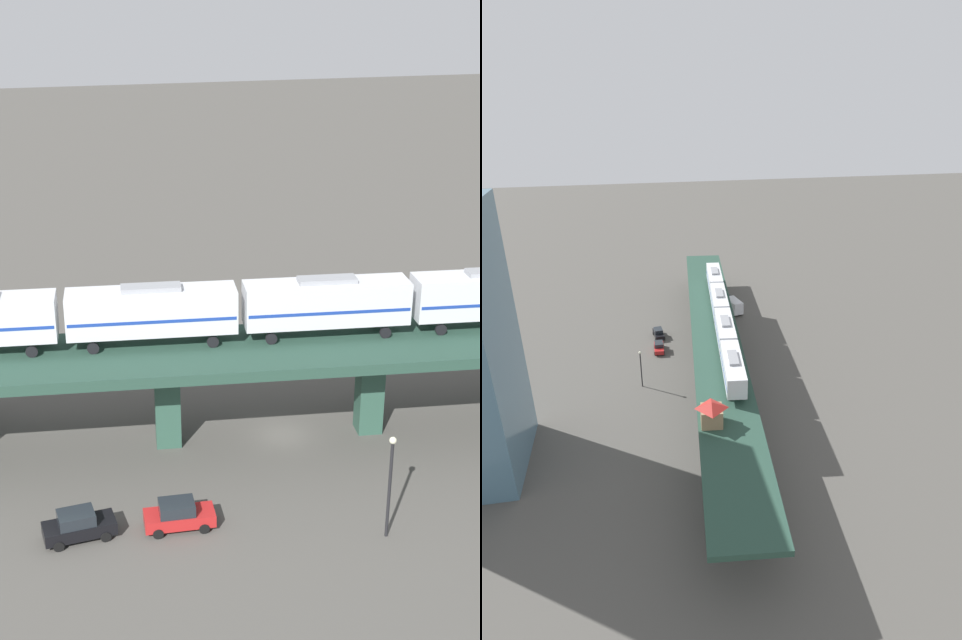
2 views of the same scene
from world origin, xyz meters
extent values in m
plane|color=#4C4944|center=(0.00, 0.00, 0.00)|extent=(400.00, 400.00, 0.00)
cube|color=#244135|center=(0.00, 0.00, 6.98)|extent=(17.43, 92.38, 0.80)
cube|color=#2D5142|center=(-3.80, -38.31, 3.29)|extent=(1.97, 1.97, 6.58)
cube|color=#2D5142|center=(-2.32, -23.39, 3.29)|extent=(1.97, 1.97, 6.58)
cube|color=#2D5142|center=(-0.84, -8.46, 3.29)|extent=(1.97, 1.97, 6.58)
cube|color=#2D5142|center=(0.64, 6.47, 3.29)|extent=(1.97, 1.97, 6.58)
cube|color=#2D5142|center=(2.12, 21.40, 3.29)|extent=(1.97, 1.97, 6.58)
cube|color=#2D5142|center=(3.60, 36.32, 3.29)|extent=(1.97, 1.97, 6.58)
cube|color=silver|center=(-3.55, -21.68, 9.92)|extent=(3.97, 12.22, 3.10)
cube|color=navy|center=(-3.55, -21.68, 9.62)|extent=(3.99, 11.98, 0.24)
cube|color=gray|center=(-3.55, -21.68, 11.65)|extent=(1.81, 4.32, 0.36)
cylinder|color=black|center=(-5.15, -25.74, 7.80)|extent=(0.30, 0.86, 0.84)
cylinder|color=black|center=(-2.78, -25.98, 7.80)|extent=(0.30, 0.86, 0.84)
cylinder|color=black|center=(-4.32, -17.38, 7.80)|extent=(0.30, 0.86, 0.84)
cylinder|color=black|center=(-1.96, -17.62, 7.80)|extent=(0.30, 0.86, 0.84)
cube|color=silver|center=(-2.31, -9.14, 9.92)|extent=(3.97, 12.22, 3.10)
cube|color=navy|center=(-2.31, -9.14, 9.62)|extent=(3.99, 11.98, 0.24)
cube|color=gray|center=(-2.31, -9.14, 11.65)|extent=(1.81, 4.32, 0.36)
cylinder|color=black|center=(-3.91, -13.20, 7.80)|extent=(0.30, 0.86, 0.84)
cylinder|color=black|center=(-1.54, -13.44, 7.80)|extent=(0.30, 0.86, 0.84)
cylinder|color=black|center=(-3.08, -4.84, 7.80)|extent=(0.30, 0.86, 0.84)
cylinder|color=black|center=(-0.71, -5.08, 7.80)|extent=(0.30, 0.86, 0.84)
cube|color=silver|center=(-1.07, 3.40, 9.92)|extent=(3.97, 12.22, 3.10)
cube|color=navy|center=(-1.07, 3.40, 9.62)|extent=(3.99, 11.98, 0.24)
cube|color=gray|center=(-1.07, 3.40, 11.65)|extent=(1.81, 4.32, 0.36)
cylinder|color=black|center=(-2.67, -0.66, 7.80)|extent=(0.30, 0.86, 0.84)
cylinder|color=black|center=(-0.30, -0.90, 7.80)|extent=(0.30, 0.86, 0.84)
cylinder|color=black|center=(-1.84, 7.70, 7.80)|extent=(0.30, 0.86, 0.84)
cylinder|color=black|center=(0.53, 7.46, 7.80)|extent=(0.30, 0.86, 0.84)
cube|color=silver|center=(0.17, 15.94, 9.92)|extent=(3.97, 12.22, 3.10)
cube|color=navy|center=(0.17, 15.94, 9.62)|extent=(3.99, 11.98, 0.24)
cube|color=gray|center=(0.17, 15.94, 11.65)|extent=(1.81, 4.32, 0.36)
cylinder|color=black|center=(-1.43, 11.88, 7.80)|extent=(0.30, 0.86, 0.84)
cylinder|color=black|center=(0.94, 11.64, 7.80)|extent=(0.30, 0.86, 0.84)
cylinder|color=black|center=(-0.60, 20.23, 7.80)|extent=(0.30, 0.86, 0.84)
cylinder|color=black|center=(1.77, 20.00, 7.80)|extent=(0.30, 0.86, 0.84)
cube|color=#8C7251|center=(4.91, 25.24, 8.63)|extent=(3.06, 3.06, 2.50)
pyramid|color=maroon|center=(4.91, 25.24, 10.33)|extent=(3.52, 3.52, 0.90)
cube|color=#AD1E1E|center=(9.73, -9.45, 0.73)|extent=(1.97, 4.47, 0.80)
cube|color=#1E2328|center=(9.72, -9.60, 1.51)|extent=(1.73, 2.26, 0.76)
cylinder|color=black|center=(8.81, -10.85, 0.33)|extent=(0.27, 0.67, 0.66)
cylinder|color=black|center=(10.52, -10.92, 0.33)|extent=(0.27, 0.67, 0.66)
cylinder|color=black|center=(8.93, -7.99, 0.33)|extent=(0.27, 0.67, 0.66)
cylinder|color=black|center=(10.64, -8.06, 0.33)|extent=(0.27, 0.67, 0.66)
cube|color=black|center=(9.39, -15.59, 0.73)|extent=(2.29, 4.58, 0.80)
cube|color=#1E2328|center=(9.41, -15.74, 1.51)|extent=(1.88, 2.37, 0.76)
cylinder|color=black|center=(8.70, -17.11, 0.33)|extent=(0.31, 0.68, 0.66)
cylinder|color=black|center=(10.40, -16.91, 0.33)|extent=(0.31, 0.68, 0.66)
cylinder|color=black|center=(8.38, -14.27, 0.33)|extent=(0.31, 0.68, 0.66)
cylinder|color=black|center=(10.08, -14.07, 0.33)|extent=(0.31, 0.68, 0.66)
cube|color=#333338|center=(-7.67, -28.29, 1.65)|extent=(2.63, 2.49, 2.30)
cube|color=silver|center=(-8.58, -24.81, 1.85)|extent=(3.54, 5.61, 2.70)
cylinder|color=black|center=(-8.63, -28.54, 0.50)|extent=(0.59, 1.06, 1.00)
cylinder|color=black|center=(-6.71, -28.04, 0.50)|extent=(0.59, 1.06, 1.00)
cylinder|color=black|center=(-9.97, -23.56, 0.50)|extent=(0.59, 1.06, 1.00)
cylinder|color=black|center=(-7.97, -23.04, 0.50)|extent=(0.59, 1.06, 1.00)
cylinder|color=black|center=(13.50, 2.79, 3.25)|extent=(0.20, 0.20, 6.50)
sphere|color=beige|center=(13.50, 2.79, 6.72)|extent=(0.44, 0.44, 0.44)
camera|label=1|loc=(55.98, -16.53, 33.08)|focal=50.00mm
camera|label=2|loc=(13.36, 77.95, 47.56)|focal=28.00mm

